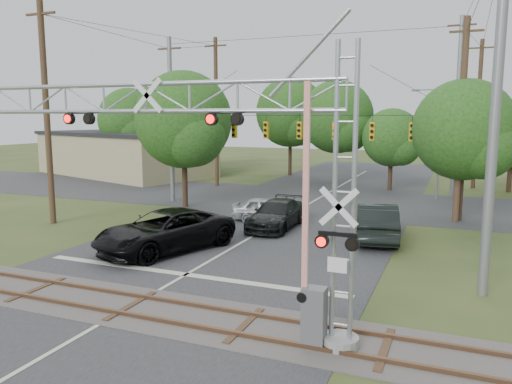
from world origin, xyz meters
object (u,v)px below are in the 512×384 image
at_px(car_dark, 276,214).
at_px(crossing_gantry, 215,158).
at_px(streetlight, 437,137).
at_px(traffic_signal_span, 313,123).
at_px(pickup_black, 165,231).
at_px(sedan_silver, 268,209).
at_px(commercial_building, 125,153).

bearing_deg(car_dark, crossing_gantry, -77.61).
bearing_deg(streetlight, traffic_signal_span, -132.38).
xyz_separation_m(traffic_signal_span, pickup_black, (-3.56, -11.75, -4.71)).
height_order(crossing_gantry, pickup_black, crossing_gantry).
bearing_deg(crossing_gantry, traffic_signal_span, 97.46).
bearing_deg(sedan_silver, streetlight, -46.62).
bearing_deg(crossing_gantry, streetlight, 79.86).
height_order(car_dark, sedan_silver, car_dark).
bearing_deg(traffic_signal_span, pickup_black, -106.85).
bearing_deg(streetlight, car_dark, -119.59).
bearing_deg(traffic_signal_span, car_dark, -94.58).
xyz_separation_m(crossing_gantry, car_dark, (-2.84, 12.88, -4.17)).
distance_m(traffic_signal_span, streetlight, 10.55).
distance_m(car_dark, sedan_silver, 1.85).
height_order(crossing_gantry, streetlight, streetlight).
xyz_separation_m(traffic_signal_span, car_dark, (-0.44, -5.48, -4.87)).
bearing_deg(commercial_building, car_dark, -18.57).
height_order(pickup_black, car_dark, pickup_black).
distance_m(traffic_signal_span, pickup_black, 13.15).
bearing_deg(sedan_silver, traffic_signal_span, -31.24).
bearing_deg(crossing_gantry, car_dark, 102.45).
distance_m(car_dark, streetlight, 15.69).
bearing_deg(car_dark, traffic_signal_span, 85.36).
distance_m(pickup_black, car_dark, 7.00).
relative_size(crossing_gantry, traffic_signal_span, 0.64).
height_order(crossing_gantry, traffic_signal_span, traffic_signal_span).
relative_size(car_dark, commercial_building, 0.25).
xyz_separation_m(traffic_signal_span, commercial_building, (-23.72, 12.25, -3.39)).
distance_m(crossing_gantry, commercial_building, 40.34).
relative_size(pickup_black, streetlight, 0.81).
bearing_deg(car_dark, commercial_building, 142.64).
xyz_separation_m(traffic_signal_span, sedan_silver, (-1.51, -3.97, -4.93)).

